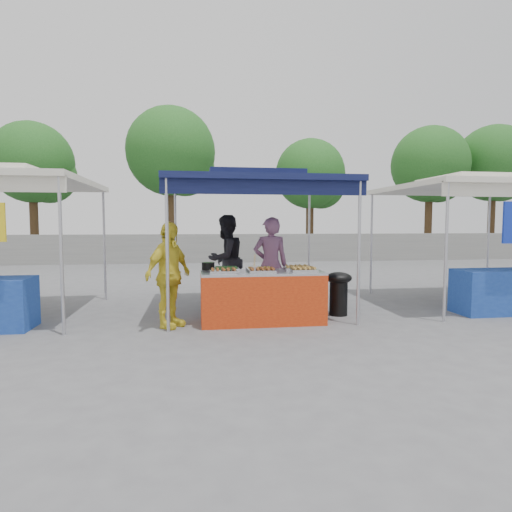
{
  "coord_description": "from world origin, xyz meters",
  "views": [
    {
      "loc": [
        -1.1,
        -6.99,
        1.63
      ],
      "look_at": [
        0.0,
        0.6,
        1.05
      ],
      "focal_mm": 30.0,
      "sensor_mm": 36.0,
      "label": 1
    }
  ],
  "objects": [
    {
      "name": "back_wall",
      "position": [
        0.0,
        11.0,
        0.6
      ],
      "size": [
        40.0,
        0.25,
        1.2
      ],
      "primitive_type": "cube",
      "color": "gray",
      "rests_on": "ground_plane"
    },
    {
      "name": "skewer_cup",
      "position": [
        -0.15,
        -0.34,
        0.9
      ],
      "size": [
        0.08,
        0.08,
        0.11
      ],
      "primitive_type": "cylinder",
      "color": "silver",
      "rests_on": "vendor_table"
    },
    {
      "name": "food_tray_fm",
      "position": [
        -0.04,
        -0.34,
        0.88
      ],
      "size": [
        0.42,
        0.3,
        0.07
      ],
      "color": "silver",
      "rests_on": "vendor_table"
    },
    {
      "name": "tree_1",
      "position": [
        -1.96,
        13.22,
        4.76
      ],
      "size": [
        4.05,
        4.05,
        6.96
      ],
      "color": "#412D19",
      "rests_on": "ground_plane"
    },
    {
      "name": "food_tray_fr",
      "position": [
        0.64,
        -0.32,
        0.88
      ],
      "size": [
        0.42,
        0.3,
        0.07
      ],
      "color": "silver",
      "rests_on": "vendor_table"
    },
    {
      "name": "food_tray_br",
      "position": [
        0.6,
        -0.04,
        0.88
      ],
      "size": [
        0.42,
        0.3,
        0.07
      ],
      "color": "silver",
      "rests_on": "vendor_table"
    },
    {
      "name": "tree_2",
      "position": [
        4.48,
        12.8,
        3.83
      ],
      "size": [
        3.35,
        3.26,
        5.61
      ],
      "color": "#412D19",
      "rests_on": "ground_plane"
    },
    {
      "name": "vendor_table",
      "position": [
        0.0,
        -0.1,
        0.43
      ],
      "size": [
        2.0,
        0.8,
        0.85
      ],
      "color": "red",
      "rests_on": "ground_plane"
    },
    {
      "name": "wok_burner",
      "position": [
        1.44,
        0.26,
        0.46
      ],
      "size": [
        0.46,
        0.46,
        0.78
      ],
      "rotation": [
        0.0,
        0.0,
        0.29
      ],
      "color": "black",
      "rests_on": "ground_plane"
    },
    {
      "name": "tree_3",
      "position": [
        10.68,
        13.08,
        4.42
      ],
      "size": [
        3.77,
        3.76,
        6.45
      ],
      "color": "#412D19",
      "rests_on": "ground_plane"
    },
    {
      "name": "crate_left",
      "position": [
        -0.39,
        0.62,
        0.13
      ],
      "size": [
        0.44,
        0.31,
        0.27
      ],
      "primitive_type": "cube",
      "color": "#142EA3",
      "rests_on": "ground_plane"
    },
    {
      "name": "crate_right",
      "position": [
        0.43,
        0.57,
        0.15
      ],
      "size": [
        0.49,
        0.35,
        0.3
      ],
      "primitive_type": "cube",
      "color": "#142EA3",
      "rests_on": "ground_plane"
    },
    {
      "name": "food_tray_bl",
      "position": [
        -0.58,
        -0.0,
        0.88
      ],
      "size": [
        0.42,
        0.3,
        0.07
      ],
      "color": "silver",
      "rests_on": "vendor_table"
    },
    {
      "name": "ground_plane",
      "position": [
        0.0,
        0.0,
        0.0
      ],
      "size": [
        80.0,
        80.0,
        0.0
      ],
      "primitive_type": "plane",
      "color": "#5A5A5D"
    },
    {
      "name": "helper_man",
      "position": [
        -0.46,
        1.69,
        0.9
      ],
      "size": [
        1.11,
        1.1,
        1.81
      ],
      "primitive_type": "imported",
      "rotation": [
        0.0,
        0.0,
        3.86
      ],
      "color": "black",
      "rests_on": "ground_plane"
    },
    {
      "name": "neighbor_stall_right",
      "position": [
        4.5,
        0.57,
        1.6
      ],
      "size": [
        3.2,
        3.2,
        2.57
      ],
      "color": "silver",
      "rests_on": "ground_plane"
    },
    {
      "name": "main_canopy",
      "position": [
        0.0,
        0.97,
        2.37
      ],
      "size": [
        3.2,
        3.2,
        2.57
      ],
      "color": "silver",
      "rests_on": "ground_plane"
    },
    {
      "name": "cooking_pot",
      "position": [
        -0.87,
        0.26,
        0.91
      ],
      "size": [
        0.22,
        0.22,
        0.13
      ],
      "primitive_type": "cylinder",
      "color": "black",
      "rests_on": "vendor_table"
    },
    {
      "name": "tree_4",
      "position": [
        14.39,
        13.4,
        4.58
      ],
      "size": [
        3.9,
        3.9,
        6.7
      ],
      "color": "#412D19",
      "rests_on": "ground_plane"
    },
    {
      "name": "customer_person",
      "position": [
        -1.5,
        -0.22,
        0.83
      ],
      "size": [
        0.91,
        1.02,
        1.66
      ],
      "primitive_type": "imported",
      "rotation": [
        0.0,
        0.0,
        0.91
      ],
      "color": "yellow",
      "rests_on": "ground_plane"
    },
    {
      "name": "food_tray_fl",
      "position": [
        -0.65,
        -0.32,
        0.88
      ],
      "size": [
        0.42,
        0.3,
        0.07
      ],
      "color": "silver",
      "rests_on": "vendor_table"
    },
    {
      "name": "crate_stacked",
      "position": [
        0.43,
        0.57,
        0.44
      ],
      "size": [
        0.47,
        0.33,
        0.28
      ],
      "primitive_type": "cube",
      "color": "#142EA3",
      "rests_on": "crate_right"
    },
    {
      "name": "vendor_woman",
      "position": [
        0.29,
        0.76,
        0.88
      ],
      "size": [
        0.66,
        0.45,
        1.75
      ],
      "primitive_type": "imported",
      "rotation": [
        0.0,
        0.0,
        3.09
      ],
      "color": "#8A587C",
      "rests_on": "ground_plane"
    },
    {
      "name": "tree_0",
      "position": [
        -7.98,
        13.3,
        4.17
      ],
      "size": [
        3.59,
        3.55,
        6.1
      ],
      "color": "#412D19",
      "rests_on": "ground_plane"
    },
    {
      "name": "food_tray_bm",
      "position": [
        -0.03,
        -0.04,
        0.88
      ],
      "size": [
        0.42,
        0.3,
        0.07
      ],
      "color": "silver",
      "rests_on": "vendor_table"
    }
  ]
}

